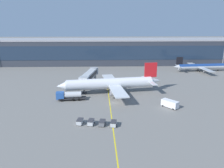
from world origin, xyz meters
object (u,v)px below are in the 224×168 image
Objects in this scene: fuel_tanker at (69,96)px; baggage_cart_3 at (114,124)px; baggage_cart_1 at (91,122)px; commuter_jet_far at (201,66)px; main_airliner at (110,83)px; lavatory_truck at (170,103)px; baggage_cart_0 at (80,122)px; baggage_cart_2 at (102,123)px.

baggage_cart_3 is (15.53, -21.66, -0.96)m from fuel_tanker.
commuter_jet_far reaches higher than baggage_cart_1.
main_airliner is at bearing -143.85° from commuter_jet_far.
commuter_jet_far is (53.43, 39.03, -1.25)m from main_airliner.
lavatory_truck is at bearing -121.66° from commuter_jet_far.
main_airliner is 29.47m from baggage_cart_3.
lavatory_truck is 64.43m from commuter_jet_far.
commuter_jet_far is at bearing 46.76° from baggage_cart_0.
fuel_tanker reaches higher than baggage_cart_1.
fuel_tanker is 21.02m from baggage_cart_0.
baggage_cart_1 is at bearing -131.55° from commuter_jet_far.
main_airliner reaches higher than baggage_cart_3.
baggage_cart_0 and baggage_cart_2 have the same top height.
commuter_jet_far is (68.84, 46.65, 1.18)m from fuel_tanker.
baggage_cart_0 is at bearing -73.22° from fuel_tanker.
baggage_cart_3 is (6.32, -1.04, 0.00)m from baggage_cart_1.
lavatory_truck is 2.07× the size of baggage_cart_3.
baggage_cart_3 is at bearing -127.97° from commuter_jet_far.
lavatory_truck is 31.33m from baggage_cart_0.
baggage_cart_2 is 1.00× the size of baggage_cart_3.
lavatory_truck is 0.18× the size of commuter_jet_far.
main_airliner is 29.45m from baggage_cart_0.
baggage_cart_1 is 1.00× the size of baggage_cart_2.
commuter_jet_far is (62.78, 66.75, 2.15)m from baggage_cart_0.
baggage_cart_0 is 1.00× the size of baggage_cart_1.
baggage_cart_2 is (6.32, -1.04, 0.00)m from baggage_cart_0.
main_airliner reaches higher than baggage_cart_0.
main_airliner is at bearing 141.16° from lavatory_truck.
baggage_cart_2 is at bearing -129.79° from commuter_jet_far.
baggage_cart_3 is 86.67m from commuter_jet_far.
commuter_jet_far reaches higher than baggage_cart_2.
fuel_tanker is 24.51m from baggage_cart_2.
commuter_jet_far is (33.81, 54.83, 1.51)m from lavatory_truck.
main_airliner reaches higher than commuter_jet_far.
baggage_cart_3 is at bearing -9.32° from baggage_cart_0.
commuter_jet_far reaches higher than lavatory_truck.
fuel_tanker is at bearing 166.85° from lavatory_truck.
baggage_cart_0 is 1.00× the size of baggage_cart_3.
fuel_tanker is at bearing -145.88° from commuter_jet_far.
baggage_cart_3 is at bearing -145.34° from lavatory_truck.
commuter_jet_far reaches higher than baggage_cart_3.
lavatory_truck is (35.03, -8.18, -0.32)m from fuel_tanker.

